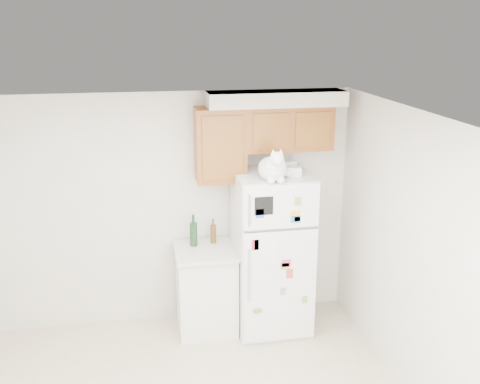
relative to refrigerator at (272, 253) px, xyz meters
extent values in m
cube|color=silver|center=(-1.00, 0.39, 0.40)|extent=(3.80, 0.04, 2.50)
cube|color=silver|center=(0.90, -1.61, 0.40)|extent=(0.04, 4.00, 2.50)
cube|color=white|center=(-1.00, -1.61, 1.65)|extent=(3.80, 4.00, 0.04)
cube|color=brown|center=(0.20, 0.22, 1.27)|extent=(0.90, 0.33, 0.45)
cube|color=brown|center=(-0.50, 0.22, 1.12)|extent=(0.50, 0.33, 0.75)
cube|color=silver|center=(0.07, 0.23, 1.57)|extent=(1.40, 0.37, 0.15)
cube|color=white|center=(0.00, 0.01, 0.00)|extent=(0.76, 0.72, 1.70)
cube|color=white|center=(0.00, -0.36, 0.62)|extent=(0.74, 0.03, 0.44)
cube|color=white|center=(0.00, -0.36, -0.22)|extent=(0.74, 0.03, 1.19)
cube|color=#59595B|center=(0.00, -0.36, 0.40)|extent=(0.74, 0.03, 0.02)
cylinder|color=silver|center=(-0.32, -0.39, 0.62)|extent=(0.02, 0.02, 0.32)
cylinder|color=silver|center=(-0.32, -0.39, -0.05)|extent=(0.02, 0.02, 0.55)
cube|color=black|center=(-0.18, -0.38, 0.65)|extent=(0.18, 0.00, 0.18)
cube|color=white|center=(-0.16, -0.38, 0.20)|extent=(0.22, 0.00, 0.28)
cube|color=#BB463A|center=(0.09, -0.38, -0.07)|extent=(0.07, 0.00, 0.10)
cube|color=#DD3766|center=(0.05, -0.38, 0.04)|extent=(0.09, 0.00, 0.08)
cube|color=#AE7C98|center=(0.03, -0.38, -0.26)|extent=(0.06, 0.00, 0.08)
cube|color=silver|center=(-0.06, -0.38, 0.01)|extent=(0.10, 0.00, 0.07)
cube|color=#B82E3A|center=(-0.26, -0.38, 0.26)|extent=(0.07, 0.00, 0.11)
cube|color=#889C4E|center=(0.15, -0.38, 0.68)|extent=(0.07, 0.00, 0.09)
cube|color=#2966A7|center=(0.13, -0.38, 0.49)|extent=(0.10, 0.00, 0.07)
cube|color=#639349|center=(-0.23, -0.38, -0.45)|extent=(0.09, 0.00, 0.06)
cube|color=yellow|center=(0.13, -0.38, 0.55)|extent=(0.10, 0.00, 0.06)
cube|color=#3641BF|center=(-0.22, -0.38, 0.58)|extent=(0.08, 0.00, 0.09)
cube|color=#85A552|center=(0.04, -0.38, 0.01)|extent=(0.09, 0.00, 0.07)
cube|color=#74A351|center=(0.26, -0.38, -0.38)|extent=(0.06, 0.00, 0.08)
cube|color=#90B9CC|center=(0.15, -0.38, 0.50)|extent=(0.06, 0.00, 0.05)
cube|color=white|center=(-0.69, 0.07, -0.41)|extent=(0.60, 0.60, 0.88)
cube|color=beige|center=(-0.69, 0.05, 0.05)|extent=(0.64, 0.64, 0.04)
ellipsoid|color=white|center=(-0.06, -0.20, 0.96)|extent=(0.27, 0.37, 0.23)
ellipsoid|color=white|center=(-0.06, -0.30, 1.01)|extent=(0.20, 0.16, 0.22)
sphere|color=white|center=(-0.06, -0.36, 1.10)|extent=(0.14, 0.14, 0.14)
cone|color=white|center=(-0.10, -0.36, 1.16)|extent=(0.05, 0.05, 0.05)
cone|color=white|center=(-0.02, -0.36, 1.16)|extent=(0.05, 0.05, 0.05)
cone|color=#D88C8C|center=(-0.10, -0.37, 1.16)|extent=(0.03, 0.03, 0.03)
cone|color=#D88C8C|center=(-0.02, -0.37, 1.16)|extent=(0.03, 0.03, 0.03)
sphere|color=white|center=(-0.06, -0.42, 1.07)|extent=(0.06, 0.06, 0.06)
sphere|color=white|center=(-0.11, -0.35, 0.89)|extent=(0.07, 0.07, 0.07)
sphere|color=white|center=(-0.01, -0.35, 0.89)|extent=(0.07, 0.07, 0.07)
cylinder|color=white|center=(0.06, -0.07, 0.89)|extent=(0.17, 0.23, 0.08)
cube|color=white|center=(0.16, 0.12, 0.90)|extent=(0.22, 0.19, 0.10)
cube|color=white|center=(0.19, -0.09, 0.89)|extent=(0.18, 0.15, 0.09)
camera|label=1|loc=(-1.31, -5.27, 2.32)|focal=42.00mm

